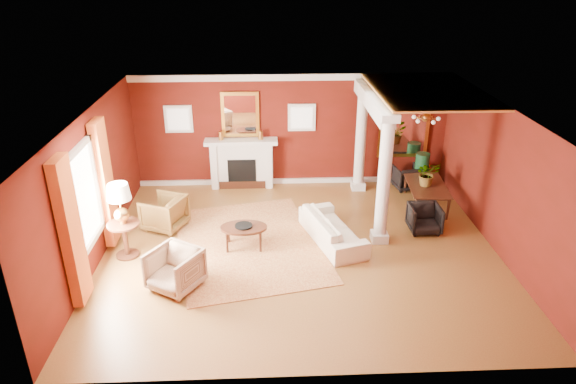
{
  "coord_description": "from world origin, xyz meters",
  "views": [
    {
      "loc": [
        -0.65,
        -9.09,
        5.49
      ],
      "look_at": [
        -0.23,
        0.37,
        1.15
      ],
      "focal_mm": 32.0,
      "sensor_mm": 36.0,
      "label": 1
    }
  ],
  "objects_px": {
    "armchair_stripe": "(175,268)",
    "coffee_table": "(244,228)",
    "sofa": "(333,224)",
    "armchair_leopard": "(164,211)",
    "side_table": "(121,208)",
    "dining_table": "(428,189)"
  },
  "relations": [
    {
      "from": "armchair_leopard",
      "to": "side_table",
      "type": "height_order",
      "value": "side_table"
    },
    {
      "from": "armchair_leopard",
      "to": "coffee_table",
      "type": "distance_m",
      "value": 2.0
    },
    {
      "from": "armchair_leopard",
      "to": "side_table",
      "type": "distance_m",
      "value": 1.44
    },
    {
      "from": "sofa",
      "to": "side_table",
      "type": "bearing_deg",
      "value": 78.63
    },
    {
      "from": "dining_table",
      "to": "sofa",
      "type": "bearing_deg",
      "value": 127.43
    },
    {
      "from": "armchair_leopard",
      "to": "dining_table",
      "type": "xyz_separation_m",
      "value": [
        6.12,
        0.85,
        0.03
      ]
    },
    {
      "from": "sofa",
      "to": "armchair_stripe",
      "type": "bearing_deg",
      "value": 100.23
    },
    {
      "from": "side_table",
      "to": "armchair_stripe",
      "type": "bearing_deg",
      "value": -45.0
    },
    {
      "from": "armchair_stripe",
      "to": "side_table",
      "type": "xyz_separation_m",
      "value": [
        -1.16,
        1.16,
        0.65
      ]
    },
    {
      "from": "armchair_stripe",
      "to": "armchair_leopard",
      "type": "bearing_deg",
      "value": 136.54
    },
    {
      "from": "side_table",
      "to": "dining_table",
      "type": "height_order",
      "value": "side_table"
    },
    {
      "from": "side_table",
      "to": "dining_table",
      "type": "bearing_deg",
      "value": 16.63
    },
    {
      "from": "sofa",
      "to": "coffee_table",
      "type": "distance_m",
      "value": 1.87
    },
    {
      "from": "sofa",
      "to": "side_table",
      "type": "height_order",
      "value": "side_table"
    },
    {
      "from": "armchair_stripe",
      "to": "coffee_table",
      "type": "xyz_separation_m",
      "value": [
        1.19,
        1.38,
        0.02
      ]
    },
    {
      "from": "side_table",
      "to": "dining_table",
      "type": "xyz_separation_m",
      "value": [
        6.68,
        2.0,
        -0.63
      ]
    },
    {
      "from": "sofa",
      "to": "armchair_stripe",
      "type": "height_order",
      "value": "armchair_stripe"
    },
    {
      "from": "dining_table",
      "to": "side_table",
      "type": "bearing_deg",
      "value": 111.51
    },
    {
      "from": "armchair_leopard",
      "to": "side_table",
      "type": "bearing_deg",
      "value": -3.11
    },
    {
      "from": "armchair_leopard",
      "to": "side_table",
      "type": "relative_size",
      "value": 0.53
    },
    {
      "from": "armchair_stripe",
      "to": "coffee_table",
      "type": "bearing_deg",
      "value": 81.35
    },
    {
      "from": "coffee_table",
      "to": "armchair_stripe",
      "type": "bearing_deg",
      "value": -130.82
    }
  ]
}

